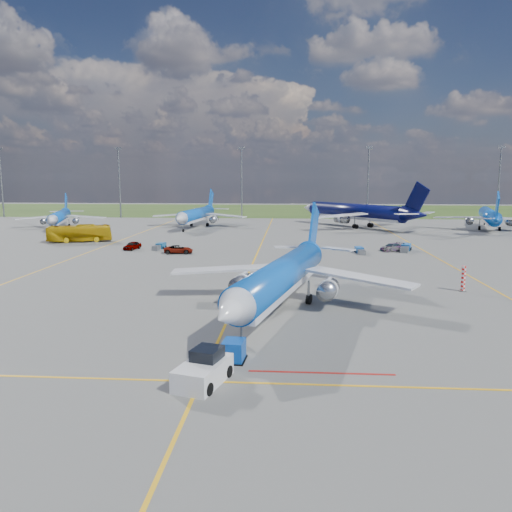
# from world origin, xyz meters

# --- Properties ---
(ground) EXTENTS (400.00, 400.00, 0.00)m
(ground) POSITION_xyz_m (0.00, 0.00, 0.00)
(ground) COLOR #5B5B59
(ground) RESTS_ON ground
(grass_strip) EXTENTS (400.00, 80.00, 0.01)m
(grass_strip) POSITION_xyz_m (0.00, 150.00, 0.00)
(grass_strip) COLOR #2D4719
(grass_strip) RESTS_ON ground
(taxiway_lines) EXTENTS (60.25, 160.00, 0.02)m
(taxiway_lines) POSITION_xyz_m (0.17, 27.70, 0.01)
(taxiway_lines) COLOR #EEAB14
(taxiway_lines) RESTS_ON ground
(floodlight_masts) EXTENTS (202.20, 0.50, 22.70)m
(floodlight_masts) POSITION_xyz_m (10.00, 110.00, 12.56)
(floodlight_masts) COLOR slate
(floodlight_masts) RESTS_ON ground
(warning_post) EXTENTS (0.50, 0.50, 3.00)m
(warning_post) POSITION_xyz_m (26.00, 8.00, 1.50)
(warning_post) COLOR red
(warning_post) RESTS_ON ground
(bg_jet_nw) EXTENTS (33.02, 38.05, 8.43)m
(bg_jet_nw) POSITION_xyz_m (-54.58, 75.93, 0.00)
(bg_jet_nw) COLOR blue
(bg_jet_nw) RESTS_ON ground
(bg_jet_nnw) EXTENTS (30.81, 38.66, 9.52)m
(bg_jet_nnw) POSITION_xyz_m (-19.16, 80.64, 0.00)
(bg_jet_nnw) COLOR blue
(bg_jet_nnw) RESTS_ON ground
(bg_jet_n) EXTENTS (55.19, 56.87, 11.85)m
(bg_jet_n) POSITION_xyz_m (22.83, 83.41, 0.00)
(bg_jet_n) COLOR #070A3D
(bg_jet_n) RESTS_ON ground
(bg_jet_ne) EXTENTS (37.79, 43.90, 9.82)m
(bg_jet_ne) POSITION_xyz_m (56.31, 80.10, 0.00)
(bg_jet_ne) COLOR blue
(bg_jet_ne) RESTS_ON ground
(main_airliner) EXTENTS (36.36, 42.82, 9.72)m
(main_airliner) POSITION_xyz_m (4.99, -0.99, 0.00)
(main_airliner) COLOR blue
(main_airliner) RESTS_ON ground
(pushback_tug) EXTENTS (3.56, 6.50, 2.16)m
(pushback_tug) POSITION_xyz_m (0.28, -20.10, 0.87)
(pushback_tug) COLOR silver
(pushback_tug) RESTS_ON ground
(uld_container) EXTENTS (1.67, 2.02, 1.51)m
(uld_container) POSITION_xyz_m (1.77, -16.08, 0.76)
(uld_container) COLOR #0B3F9F
(uld_container) RESTS_ON ground
(apron_bus) EXTENTS (13.03, 6.90, 3.55)m
(apron_bus) POSITION_xyz_m (-37.53, 48.56, 1.78)
(apron_bus) COLOR #C2970B
(apron_bus) RESTS_ON ground
(service_car_a) EXTENTS (2.65, 4.64, 1.49)m
(service_car_a) POSITION_xyz_m (-23.27, 38.52, 0.74)
(service_car_a) COLOR #999999
(service_car_a) RESTS_ON ground
(service_car_b) EXTENTS (5.29, 2.89, 1.40)m
(service_car_b) POSITION_xyz_m (-13.73, 34.50, 0.70)
(service_car_b) COLOR #999999
(service_car_b) RESTS_ON ground
(service_car_c) EXTENTS (5.05, 4.47, 1.40)m
(service_car_c) POSITION_xyz_m (24.08, 40.06, 0.70)
(service_car_c) COLOR #999999
(service_car_c) RESTS_ON ground
(baggage_tug_w) EXTENTS (1.40, 4.50, 1.00)m
(baggage_tug_w) POSITION_xyz_m (18.00, 36.81, 0.47)
(baggage_tug_w) COLOR #1B56A7
(baggage_tug_w) RESTS_ON ground
(baggage_tug_c) EXTENTS (1.66, 4.61, 1.01)m
(baggage_tug_c) POSITION_xyz_m (-18.50, 39.66, 0.47)
(baggage_tug_c) COLOR #165387
(baggage_tug_c) RESTS_ON ground
(baggage_tug_e) EXTENTS (2.98, 5.43, 1.18)m
(baggage_tug_e) POSITION_xyz_m (26.60, 40.23, 0.55)
(baggage_tug_e) COLOR #1C5AA9
(baggage_tug_e) RESTS_ON ground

